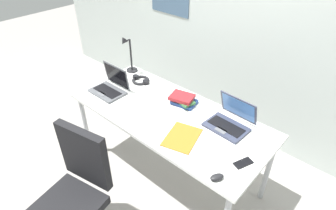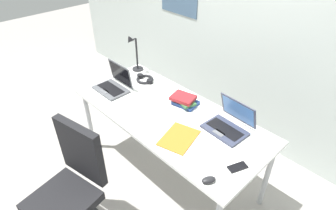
# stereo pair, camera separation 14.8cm
# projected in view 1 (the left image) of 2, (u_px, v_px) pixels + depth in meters

# --- Properties ---
(ground_plane) EXTENTS (12.00, 12.00, 0.00)m
(ground_plane) POSITION_uv_depth(u_px,v_px,m) (168.00, 171.00, 2.85)
(ground_plane) COLOR gray
(wall_back) EXTENTS (6.00, 0.13, 2.60)m
(wall_back) POSITION_uv_depth(u_px,v_px,m) (242.00, 18.00, 2.78)
(wall_back) COLOR #B2BCB7
(wall_back) RESTS_ON ground_plane
(desk) EXTENTS (1.80, 0.80, 0.74)m
(desk) POSITION_uv_depth(u_px,v_px,m) (168.00, 118.00, 2.46)
(desk) COLOR white
(desk) RESTS_ON ground_plane
(desk_lamp) EXTENTS (0.12, 0.18, 0.40)m
(desk_lamp) POSITION_uv_depth(u_px,v_px,m) (128.00, 55.00, 2.92)
(desk_lamp) COLOR black
(desk_lamp) RESTS_ON desk
(laptop_front_left) EXTENTS (0.34, 0.32, 0.24)m
(laptop_front_left) POSITION_uv_depth(u_px,v_px,m) (230.00, 121.00, 2.25)
(laptop_front_left) COLOR #33384C
(laptop_front_left) RESTS_ON desk
(laptop_near_mouse) EXTENTS (0.33, 0.26, 0.25)m
(laptop_near_mouse) POSITION_uv_depth(u_px,v_px,m) (110.00, 87.00, 2.68)
(laptop_near_mouse) COLOR #515459
(laptop_near_mouse) RESTS_ON desk
(computer_mouse) EXTENTS (0.09, 0.11, 0.03)m
(computer_mouse) POSITION_uv_depth(u_px,v_px,m) (217.00, 177.00, 1.82)
(computer_mouse) COLOR black
(computer_mouse) RESTS_ON desk
(cell_phone) EXTENTS (0.11, 0.15, 0.01)m
(cell_phone) POSITION_uv_depth(u_px,v_px,m) (243.00, 163.00, 1.94)
(cell_phone) COLOR black
(cell_phone) RESTS_ON desk
(headphones) EXTENTS (0.21, 0.18, 0.04)m
(headphones) POSITION_uv_depth(u_px,v_px,m) (141.00, 80.00, 2.85)
(headphones) COLOR black
(headphones) RESTS_ON desk
(book_stack) EXTENTS (0.25, 0.21, 0.08)m
(book_stack) POSITION_uv_depth(u_px,v_px,m) (183.00, 100.00, 2.51)
(book_stack) COLOR navy
(book_stack) RESTS_ON desk
(paper_folder_near_lamp) EXTENTS (0.31, 0.36, 0.01)m
(paper_folder_near_lamp) POSITION_uv_depth(u_px,v_px,m) (182.00, 137.00, 2.16)
(paper_folder_near_lamp) COLOR orange
(paper_folder_near_lamp) RESTS_ON desk
(office_chair) EXTENTS (0.52, 0.58, 0.97)m
(office_chair) POSITION_uv_depth(u_px,v_px,m) (76.00, 202.00, 2.09)
(office_chair) COLOR black
(office_chair) RESTS_ON ground_plane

